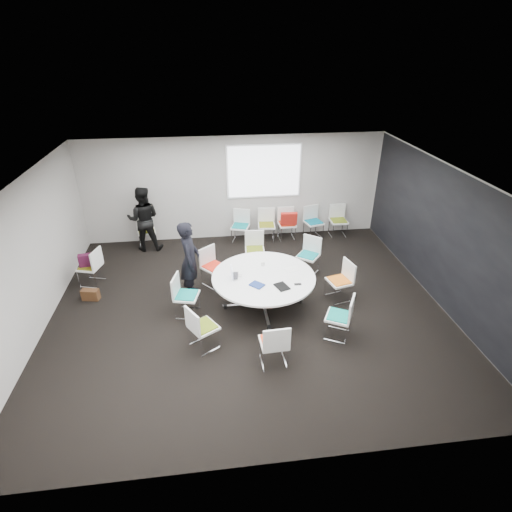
{
  "coord_description": "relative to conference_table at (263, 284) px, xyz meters",
  "views": [
    {
      "loc": [
        -0.7,
        -6.76,
        4.94
      ],
      "look_at": [
        0.2,
        0.4,
        1.0
      ],
      "focal_mm": 28.0,
      "sensor_mm": 36.0,
      "label": 1
    }
  ],
  "objects": [
    {
      "name": "room_shell",
      "position": [
        -0.21,
        -0.04,
        0.88
      ],
      "size": [
        8.08,
        7.08,
        2.88
      ],
      "color": "black",
      "rests_on": "ground"
    },
    {
      "name": "conference_table",
      "position": [
        0.0,
        0.0,
        0.0
      ],
      "size": [
        2.09,
        2.09,
        0.73
      ],
      "color": "silver",
      "rests_on": "ground"
    },
    {
      "name": "projection_screen",
      "position": [
        0.49,
        3.42,
        1.33
      ],
      "size": [
        1.9,
        0.03,
        1.35
      ],
      "primitive_type": "cube",
      "color": "white",
      "rests_on": "room_shell"
    },
    {
      "name": "chair_ring_a",
      "position": [
        1.63,
        0.05,
        -0.25
      ],
      "size": [
        0.54,
        0.55,
        0.88
      ],
      "rotation": [
        0.0,
        0.0,
        1.8
      ],
      "color": "silver",
      "rests_on": "ground"
    },
    {
      "name": "chair_ring_b",
      "position": [
        1.25,
        1.23,
        -0.25
      ],
      "size": [
        0.64,
        0.64,
        0.88
      ],
      "rotation": [
        0.0,
        0.0,
        2.48
      ],
      "color": "silver",
      "rests_on": "ground"
    },
    {
      "name": "chair_ring_c",
      "position": [
        0.03,
        1.67,
        -0.25
      ],
      "size": [
        0.49,
        0.48,
        0.88
      ],
      "rotation": [
        0.0,
        0.0,
        3.07
      ],
      "color": "silver",
      "rests_on": "ground"
    },
    {
      "name": "chair_ring_d",
      "position": [
        -0.99,
        0.99,
        -0.25
      ],
      "size": [
        0.64,
        0.64,
        0.88
      ],
      "rotation": [
        0.0,
        0.0,
        3.84
      ],
      "color": "silver",
      "rests_on": "ground"
    },
    {
      "name": "chair_ring_e",
      "position": [
        -1.57,
        -0.1,
        -0.25
      ],
      "size": [
        0.54,
        0.55,
        0.88
      ],
      "rotation": [
        0.0,
        0.0,
        4.47
      ],
      "color": "silver",
      "rests_on": "ground"
    },
    {
      "name": "chair_ring_f",
      "position": [
        -1.25,
        -1.13,
        -0.25
      ],
      "size": [
        0.62,
        0.63,
        0.88
      ],
      "rotation": [
        0.0,
        0.0,
        5.27
      ],
      "color": "silver",
      "rests_on": "ground"
    },
    {
      "name": "chair_ring_g",
      "position": [
        -0.06,
        -1.69,
        -0.25
      ],
      "size": [
        0.48,
        0.47,
        0.88
      ],
      "rotation": [
        0.0,
        0.0,
        6.33
      ],
      "color": "silver",
      "rests_on": "ground"
    },
    {
      "name": "chair_ring_h",
      "position": [
        1.25,
        -1.13,
        -0.25
      ],
      "size": [
        0.61,
        0.62,
        0.88
      ],
      "rotation": [
        0.0,
        0.0,
        7.36
      ],
      "color": "silver",
      "rests_on": "ground"
    },
    {
      "name": "chair_back_a",
      "position": [
        -0.2,
        3.09,
        -0.25
      ],
      "size": [
        0.58,
        0.57,
        0.88
      ],
      "rotation": [
        0.0,
        0.0,
        2.83
      ],
      "color": "silver",
      "rests_on": "ground"
    },
    {
      "name": "chair_back_b",
      "position": [
        0.52,
        3.08,
        -0.25
      ],
      "size": [
        0.5,
        0.49,
        0.88
      ],
      "rotation": [
        0.0,
        0.0,
        3.05
      ],
      "color": "silver",
      "rests_on": "ground"
    },
    {
      "name": "chair_back_c",
      "position": [
        1.09,
        3.1,
        -0.25
      ],
      "size": [
        0.47,
        0.46,
        0.88
      ],
      "rotation": [
        0.0,
        0.0,
        3.17
      ],
      "color": "silver",
      "rests_on": "ground"
    },
    {
      "name": "chair_back_d",
      "position": [
        1.85,
        3.12,
        -0.25
      ],
      "size": [
        0.56,
        0.55,
        0.88
      ],
      "rotation": [
        0.0,
        0.0,
        3.4
      ],
      "color": "silver",
      "rests_on": "ground"
    },
    {
      "name": "chair_back_e",
      "position": [
        2.57,
        3.13,
        -0.25
      ],
      "size": [
        0.46,
        0.45,
        0.88
      ],
      "rotation": [
        0.0,
        0.0,
        3.14
      ],
      "color": "silver",
      "rests_on": "ground"
    },
    {
      "name": "chair_spare_left",
      "position": [
        -3.73,
        1.34,
        -0.25
      ],
      "size": [
        0.56,
        0.57,
        0.88
      ],
      "rotation": [
        0.0,
        0.0,
        1.29
      ],
      "color": "silver",
      "rests_on": "ground"
    },
    {
      "name": "chair_person_back",
      "position": [
        -2.71,
        3.13,
        -0.25
      ],
      "size": [
        0.55,
        0.54,
        0.88
      ],
      "rotation": [
        0.0,
        0.0,
        3.36
      ],
      "color": "silver",
      "rests_on": "ground"
    },
    {
      "name": "person_main",
      "position": [
        -1.48,
        0.61,
        0.34
      ],
      "size": [
        0.46,
        0.66,
        1.72
      ],
      "primitive_type": "imported",
      "rotation": [
        0.0,
        0.0,
        1.5
      ],
      "color": "black",
      "rests_on": "ground"
    },
    {
      "name": "person_back",
      "position": [
        -2.7,
        2.96,
        0.33
      ],
      "size": [
        0.85,
        0.67,
        1.71
      ],
      "primitive_type": "imported",
      "rotation": [
        0.0,
        0.0,
        3.12
      ],
      "color": "black",
      "rests_on": "ground"
    },
    {
      "name": "laptop",
      "position": [
        -0.53,
        0.05,
        0.22
      ],
      "size": [
        0.23,
        0.32,
        0.02
      ],
      "primitive_type": "imported",
      "rotation": [
        0.0,
        0.0,
        1.44
      ],
      "color": "#333338",
      "rests_on": "conference_table"
    },
    {
      "name": "laptop_lid",
      "position": [
        -0.64,
        -0.01,
        0.34
      ],
      "size": [
        0.03,
        0.3,
        0.22
      ],
      "primitive_type": "cube",
      "rotation": [
        0.0,
        0.0,
        1.62
      ],
      "color": "silver",
      "rests_on": "conference_table"
    },
    {
      "name": "notebook_black",
      "position": [
        0.29,
        -0.45,
        0.22
      ],
      "size": [
        0.31,
        0.36,
        0.02
      ],
      "primitive_type": "cube",
      "rotation": [
        0.0,
        0.0,
        0.35
      ],
      "color": "black",
      "rests_on": "conference_table"
    },
    {
      "name": "tablet_folio",
      "position": [
        -0.18,
        -0.33,
        0.22
      ],
      "size": [
        0.33,
        0.32,
        0.03
      ],
      "primitive_type": "cube",
      "rotation": [
        0.0,
        0.0,
        -0.77
      ],
      "color": "navy",
      "rests_on": "conference_table"
    },
    {
      "name": "papers_right",
      "position": [
        0.63,
        0.19,
        0.21
      ],
      "size": [
        0.36,
        0.3,
        0.0
      ],
      "primitive_type": "cube",
      "rotation": [
        0.0,
        0.0,
        0.37
      ],
      "color": "white",
      "rests_on": "conference_table"
    },
    {
      "name": "papers_front",
      "position": [
        0.64,
        -0.16,
        0.21
      ],
      "size": [
        0.35,
        0.3,
        0.0
      ],
      "primitive_type": "cube",
      "rotation": [
        0.0,
        0.0,
        0.35
      ],
      "color": "silver",
      "rests_on": "conference_table"
    },
    {
      "name": "cup",
      "position": [
        0.04,
        0.42,
        0.25
      ],
      "size": [
        0.08,
        0.08,
        0.09
      ],
      "primitive_type": "cylinder",
      "color": "white",
      "rests_on": "conference_table"
    },
    {
      "name": "phone",
      "position": [
        0.62,
        -0.4,
        0.21
      ],
      "size": [
        0.14,
        0.07,
        0.01
      ],
      "primitive_type": "cube",
      "rotation": [
        0.0,
        0.0,
        -0.03
      ],
      "color": "black",
      "rests_on": "conference_table"
    },
    {
      "name": "maroon_bag",
      "position": [
        -3.75,
        1.34,
        0.1
      ],
      "size": [
        0.42,
        0.2,
        0.28
      ],
      "primitive_type": "cube",
      "rotation": [
        0.0,
        0.0,
        0.16
      ],
      "color": "#43122C",
      "rests_on": "chair_spare_left"
    },
    {
      "name": "brown_bag",
      "position": [
        -3.65,
        0.69,
        -0.4
      ],
      "size": [
        0.38,
        0.23,
        0.24
      ],
      "primitive_type": "cube",
      "rotation": [
        0.0,
        0.0,
        -0.2
      ],
      "color": "#422715",
      "rests_on": "ground"
    },
    {
      "name": "red_jacket",
      "position": [
        1.09,
        2.87,
        0.18
      ],
      "size": [
        0.45,
        0.19,
        0.36
      ],
      "primitive_type": "cube",
      "rotation": [
        0.17,
        0.0,
        -0.06
      ],
      "color": "#AC1D15",
      "rests_on": "chair_back_c"
    }
  ]
}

